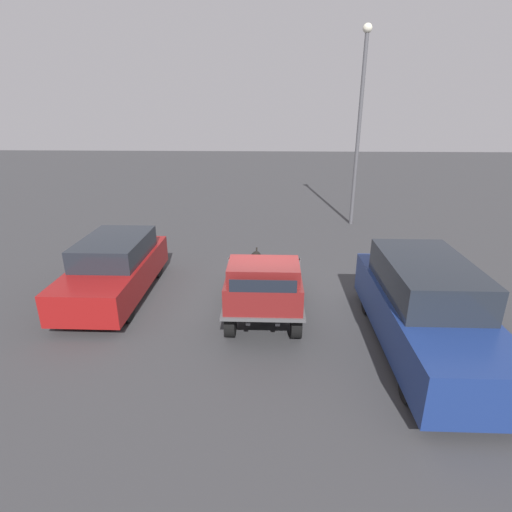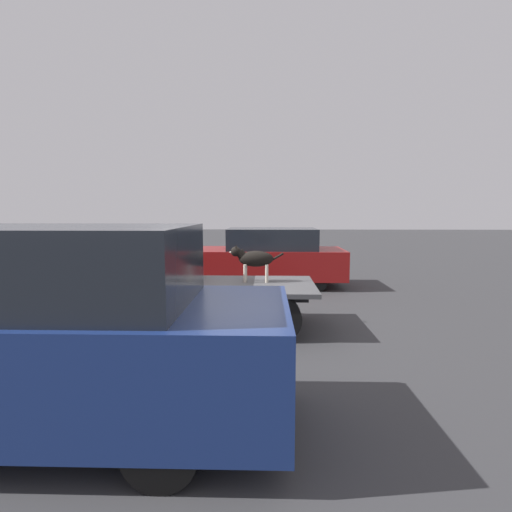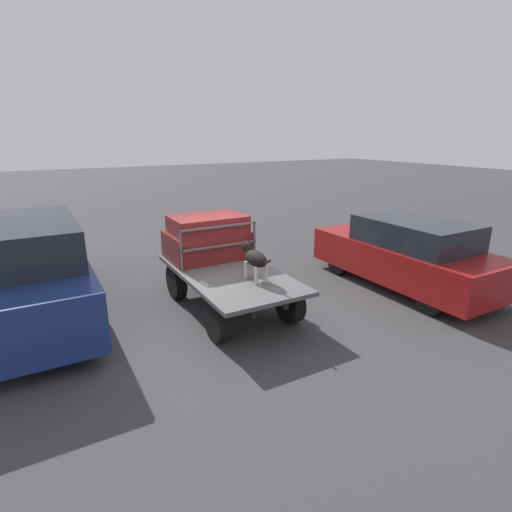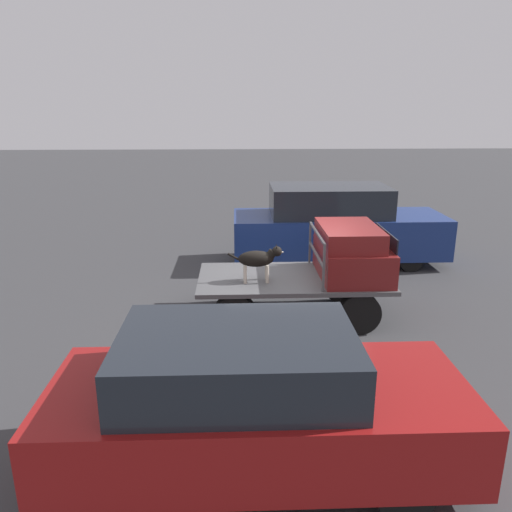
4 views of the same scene
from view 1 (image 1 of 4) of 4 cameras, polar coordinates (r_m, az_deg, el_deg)
name	(u,v)px [view 1 (image 1 of 4)]	position (r m, az deg, el deg)	size (l,w,h in m)	color
ground_plane	(264,312)	(10.57, 1.15, -8.07)	(80.00, 80.00, 0.00)	#38383A
flatbed_truck	(264,292)	(10.30, 1.17, -5.21)	(3.59, 1.85, 0.83)	black
truck_cab	(263,285)	(9.01, 1.08, -4.21)	(1.25, 1.73, 0.98)	maroon
truck_headboard	(264,270)	(9.58, 1.16, -1.95)	(0.04, 1.73, 0.87)	#4C4C4F
dog	(256,259)	(10.65, -0.01, -0.37)	(1.04, 0.30, 0.70)	beige
parked_sedan	(115,268)	(11.85, -19.52, -1.62)	(4.54, 1.84, 1.66)	black
parked_pickup_far	(425,309)	(9.42, 23.03, -6.93)	(5.38, 1.91, 2.01)	black
light_pole_near	(360,115)	(18.26, 14.64, 18.91)	(0.37, 0.37, 8.12)	#4C4C51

